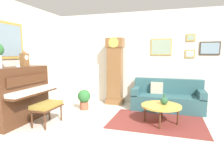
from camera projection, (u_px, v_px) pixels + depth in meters
The scene contains 13 objects.
ground_plane at pixel (113, 133), 3.88m from camera, with size 6.40×6.00×0.10m, color beige.
wall_left at pixel (6, 60), 4.45m from camera, with size 0.13×4.90×2.80m.
wall_back at pixel (136, 59), 5.96m from camera, with size 5.30×0.13×2.80m.
area_rug at pixel (157, 122), 4.41m from camera, with size 2.10×1.50×0.01m, color maroon.
piano at pixel (18, 94), 4.37m from camera, with size 0.87×1.44×1.26m.
piano_bench at pixel (47, 106), 4.20m from camera, with size 0.42×0.70×0.48m.
grandfather_clock at pixel (115, 73), 5.89m from camera, with size 0.52×0.34×2.03m.
couch at pixel (167, 98), 5.37m from camera, with size 1.90×0.80×0.84m.
coffee_table at pixel (161, 106), 4.27m from camera, with size 0.88×0.88×0.42m.
mantel_clock at pixel (25, 59), 4.50m from camera, with size 0.13×0.18×0.38m.
teacup at pixel (18, 66), 4.27m from camera, with size 0.12×0.12×0.06m.
green_jug at pixel (164, 101), 4.31m from camera, with size 0.17×0.17×0.24m.
potted_plant at pixel (84, 98), 5.37m from camera, with size 0.36×0.36×0.56m.
Camera 1 is at (1.08, -3.55, 1.53)m, focal length 30.87 mm.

